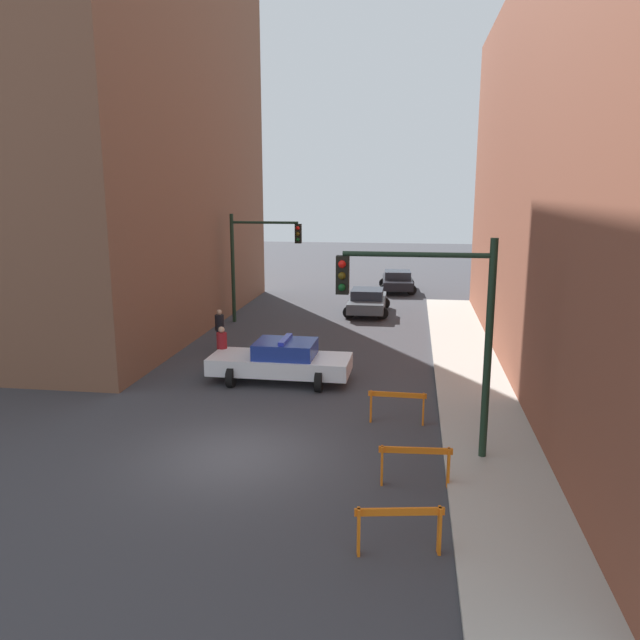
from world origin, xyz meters
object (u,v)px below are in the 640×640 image
object	(u,v)px
pedestrian_corner	(220,329)
barrier_mid	(415,460)
parked_car_mid	(397,281)
barrier_back	(397,402)
traffic_light_near	(438,315)
pedestrian_crossing	(222,349)
police_car	(282,361)
traffic_light_far	(255,252)
barrier_front	(399,523)
parked_car_near	(367,301)

from	to	relation	value
pedestrian_corner	barrier_mid	bearing A→B (deg)	-33.58
parked_car_mid	barrier_back	bearing A→B (deg)	-91.69
traffic_light_near	pedestrian_corner	size ratio (longest dim) A/B	3.13
traffic_light_near	pedestrian_crossing	bearing A→B (deg)	139.41
pedestrian_crossing	barrier_mid	distance (m)	10.20
police_car	traffic_light_far	bearing A→B (deg)	20.15
traffic_light_near	parked_car_mid	distance (m)	24.95
pedestrian_crossing	pedestrian_corner	distance (m)	3.15
traffic_light_far	barrier_back	distance (m)	14.51
barrier_front	barrier_mid	size ratio (longest dim) A/B	0.99
police_car	parked_car_mid	world-z (taller)	police_car
barrier_back	traffic_light_far	bearing A→B (deg)	119.95
police_car	pedestrian_crossing	size ratio (longest dim) A/B	2.85
traffic_light_far	parked_car_near	size ratio (longest dim) A/B	1.20
barrier_front	pedestrian_corner	bearing A→B (deg)	119.19
barrier_mid	pedestrian_corner	bearing A→B (deg)	125.98
parked_car_mid	barrier_back	distance (m)	22.62
traffic_light_far	parked_car_near	world-z (taller)	traffic_light_far
traffic_light_near	traffic_light_far	world-z (taller)	traffic_light_near
pedestrian_crossing	parked_car_mid	bearing A→B (deg)	-177.08
barrier_mid	parked_car_mid	bearing A→B (deg)	92.32
police_car	traffic_light_near	bearing A→B (deg)	-137.12
traffic_light_near	parked_car_near	world-z (taller)	traffic_light_near
traffic_light_far	pedestrian_crossing	bearing A→B (deg)	-83.97
pedestrian_crossing	barrier_back	size ratio (longest dim) A/B	1.04
parked_car_mid	barrier_mid	distance (m)	26.31
pedestrian_crossing	barrier_mid	world-z (taller)	pedestrian_crossing
barrier_mid	parked_car_near	bearing A→B (deg)	97.29
traffic_light_far	barrier_mid	size ratio (longest dim) A/B	3.25
pedestrian_corner	barrier_back	distance (m)	10.06
police_car	parked_car_mid	bearing A→B (deg)	-9.00
pedestrian_corner	barrier_front	world-z (taller)	pedestrian_corner
parked_car_near	pedestrian_crossing	size ratio (longest dim) A/B	2.60
parked_car_near	parked_car_mid	size ratio (longest dim) A/B	0.98
parked_car_near	barrier_front	world-z (taller)	parked_car_near
traffic_light_far	police_car	bearing A→B (deg)	-70.74
traffic_light_far	parked_car_near	xyz separation A→B (m)	(5.18, 2.88, -2.72)
barrier_front	parked_car_near	bearing A→B (deg)	95.64
traffic_light_far	pedestrian_corner	distance (m)	5.93
parked_car_mid	pedestrian_corner	distance (m)	17.00
parked_car_near	parked_car_mid	distance (m)	7.51
traffic_light_far	pedestrian_corner	world-z (taller)	traffic_light_far
barrier_mid	barrier_back	bearing A→B (deg)	97.58
traffic_light_far	pedestrian_corner	bearing A→B (deg)	-91.46
traffic_light_near	barrier_front	world-z (taller)	traffic_light_near
parked_car_mid	pedestrian_corner	xyz separation A→B (m)	(-6.67, -15.63, 0.19)
traffic_light_far	barrier_front	bearing A→B (deg)	-68.63
barrier_front	barrier_back	world-z (taller)	same
pedestrian_corner	barrier_back	bearing A→B (deg)	-23.50
barrier_front	barrier_back	xyz separation A→B (m)	(-0.20, 6.35, 0.00)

